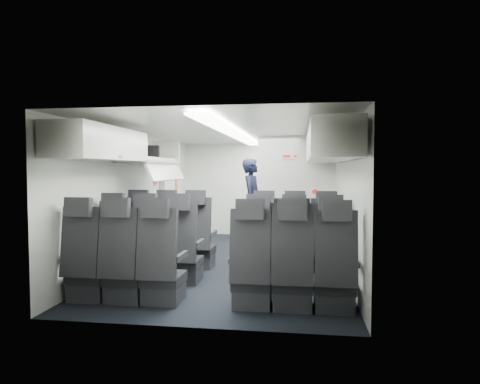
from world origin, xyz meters
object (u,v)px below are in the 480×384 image
(seat_row_front, at_px, (231,243))
(galley_unit, at_px, (296,196))
(seat_row_mid, at_px, (221,255))
(boarding_door, at_px, (170,198))
(flight_attendant, at_px, (252,201))
(carry_on_bag, at_px, (148,152))
(seat_row_rear, at_px, (206,271))

(seat_row_front, xyz_separation_m, galley_unit, (0.95, 3.25, 0.55))
(seat_row_mid, distance_m, boarding_door, 3.45)
(seat_row_mid, relative_size, galley_unit, 1.75)
(seat_row_mid, xyz_separation_m, boarding_door, (-1.64, 2.99, 0.55))
(seat_row_front, height_order, flight_attendant, flight_attendant)
(carry_on_bag, bearing_deg, flight_attendant, 40.00)
(seat_row_mid, relative_size, boarding_door, 1.79)
(boarding_door, distance_m, carry_on_bag, 2.03)
(seat_row_rear, xyz_separation_m, flight_attendant, (0.06, 4.14, 0.48))
(galley_unit, bearing_deg, seat_row_rear, -100.65)
(seat_row_rear, relative_size, carry_on_bag, 9.39)
(seat_row_front, relative_size, galley_unit, 1.75)
(seat_row_mid, height_order, galley_unit, galley_unit)
(boarding_door, relative_size, carry_on_bag, 5.25)
(seat_row_rear, distance_m, boarding_door, 4.25)
(boarding_door, height_order, flight_attendant, boarding_door)
(seat_row_front, bearing_deg, seat_row_rear, -90.00)
(seat_row_mid, bearing_deg, seat_row_front, 90.00)
(seat_row_mid, relative_size, carry_on_bag, 9.39)
(boarding_door, bearing_deg, seat_row_rear, -67.13)
(boarding_door, bearing_deg, seat_row_mid, -61.23)
(seat_row_rear, bearing_deg, flight_attendant, 89.19)
(seat_row_front, bearing_deg, carry_on_bag, 169.55)
(seat_row_front, distance_m, seat_row_rear, 1.80)
(seat_row_rear, xyz_separation_m, galley_unit, (0.95, 5.05, 0.55))
(seat_row_front, bearing_deg, seat_row_mid, -90.00)
(flight_attendant, bearing_deg, boarding_door, 106.35)
(galley_unit, height_order, flight_attendant, galley_unit)
(flight_attendant, bearing_deg, carry_on_bag, 152.44)
(seat_row_mid, bearing_deg, boarding_door, 118.77)
(boarding_door, xyz_separation_m, flight_attendant, (1.70, 0.25, -0.07))
(carry_on_bag, bearing_deg, seat_row_front, -24.94)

